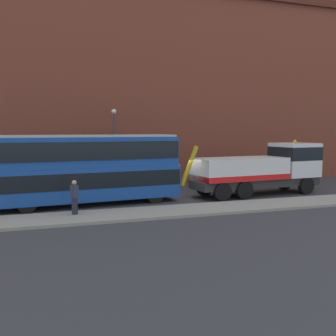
{
  "coord_description": "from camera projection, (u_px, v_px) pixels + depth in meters",
  "views": [
    {
      "loc": [
        -8.83,
        -23.54,
        4.33
      ],
      "look_at": [
        -1.09,
        -0.52,
        2.0
      ],
      "focal_mm": 42.32,
      "sensor_mm": 36.0,
      "label": 1
    }
  ],
  "objects": [
    {
      "name": "recovery_tow_truck",
      "position": [
        262.0,
        168.0,
        26.58
      ],
      "size": [
        10.23,
        3.41,
        3.67
      ],
      "rotation": [
        0.0,
        0.0,
        0.09
      ],
      "color": "#2D2D2D",
      "rests_on": "ground_plane"
    },
    {
      "name": "ground_plane",
      "position": [
        182.0,
        198.0,
        25.42
      ],
      "size": [
        120.0,
        120.0,
        0.0
      ],
      "primitive_type": "plane",
      "color": "#38383D"
    },
    {
      "name": "building_facade",
      "position": [
        151.0,
        82.0,
        31.15
      ],
      "size": [
        60.0,
        1.5,
        16.0
      ],
      "color": "brown",
      "rests_on": "ground_plane"
    },
    {
      "name": "street_lamp",
      "position": [
        114.0,
        142.0,
        28.43
      ],
      "size": [
        0.36,
        0.36,
        5.83
      ],
      "color": "#38383D",
      "rests_on": "ground_plane"
    },
    {
      "name": "double_decker_bus",
      "position": [
        85.0,
        167.0,
        22.77
      ],
      "size": [
        11.18,
        3.5,
        4.06
      ],
      "rotation": [
        0.0,
        0.0,
        0.09
      ],
      "color": "#19479E",
      "rests_on": "ground_plane"
    },
    {
      "name": "pedestrian_onlooker",
      "position": [
        74.0,
        198.0,
        19.64
      ],
      "size": [
        0.4,
        0.47,
        1.71
      ],
      "rotation": [
        0.0,
        0.0,
        0.42
      ],
      "color": "#232333",
      "rests_on": "near_kerb"
    },
    {
      "name": "near_kerb",
      "position": [
        209.0,
        209.0,
        21.45
      ],
      "size": [
        60.0,
        2.8,
        0.15
      ],
      "primitive_type": "cube",
      "color": "gray",
      "rests_on": "ground_plane"
    }
  ]
}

